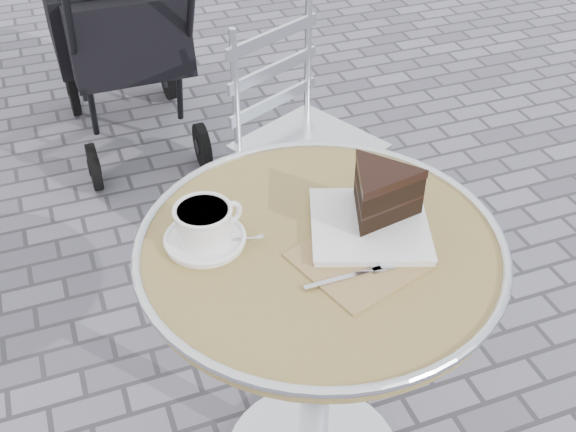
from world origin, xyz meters
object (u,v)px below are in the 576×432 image
object	(u,v)px
baby_stroller	(118,27)
cafe_table	(318,304)
cappuccino_set	(205,227)
bistro_chair	(289,114)
cake_plate_set	(378,201)

from	to	relation	value
baby_stroller	cafe_table	bearing A→B (deg)	-86.32
cappuccino_set	bistro_chair	distance (m)	0.93
cake_plate_set	bistro_chair	bearing A→B (deg)	101.31
cappuccino_set	cafe_table	bearing A→B (deg)	-36.48
cafe_table	bistro_chair	bearing A→B (deg)	73.22
cafe_table	baby_stroller	size ratio (longest dim) A/B	0.71
cappuccino_set	baby_stroller	distance (m)	1.70
cafe_table	cappuccino_set	distance (m)	0.30
cafe_table	cappuccino_set	size ratio (longest dim) A/B	4.15
cake_plate_set	bistro_chair	distance (m)	0.88
cake_plate_set	bistro_chair	world-z (taller)	cake_plate_set
cappuccino_set	bistro_chair	xyz separation A→B (m)	(0.46, 0.76, -0.27)
cafe_table	cake_plate_set	distance (m)	0.25
cafe_table	cappuccino_set	world-z (taller)	cappuccino_set
cafe_table	cappuccino_set	xyz separation A→B (m)	(-0.20, 0.08, 0.20)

